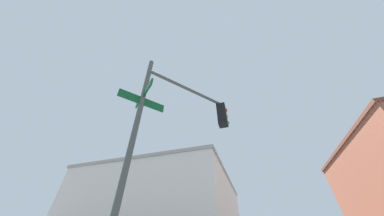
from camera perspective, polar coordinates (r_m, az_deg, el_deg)
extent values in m
cylinder|color=#474C47|center=(3.54, -19.90, -13.92)|extent=(0.12, 0.12, 5.61)
cylinder|color=#474C47|center=(5.32, -1.11, 6.12)|extent=(1.67, 2.05, 0.09)
cube|color=black|center=(5.64, 9.84, -2.29)|extent=(0.28, 0.28, 0.80)
sphere|color=red|center=(5.88, 10.67, -0.82)|extent=(0.18, 0.18, 0.18)
sphere|color=orange|center=(5.73, 10.97, -2.78)|extent=(0.18, 0.18, 0.18)
sphere|color=green|center=(5.59, 11.28, -4.84)|extent=(0.18, 0.18, 0.18)
cube|color=#0F5128|center=(4.22, -16.08, 2.24)|extent=(0.72, 0.88, 0.20)
cube|color=#0F5128|center=(4.37, -15.57, 4.41)|extent=(0.81, 0.66, 0.20)
cube|color=#9D998E|center=(32.58, -7.26, -23.44)|extent=(20.17, 23.17, 0.40)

